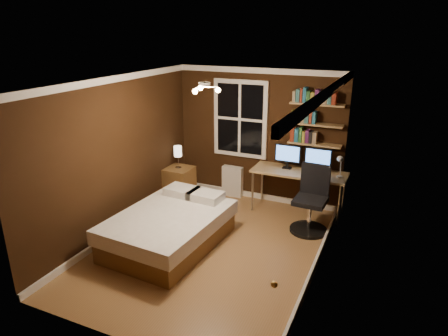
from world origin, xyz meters
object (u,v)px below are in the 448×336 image
at_px(monitor_right, 318,160).
at_px(bedside_lamp, 178,157).
at_px(desk, 299,175).
at_px(bed, 170,228).
at_px(office_chair, 311,206).
at_px(monitor_left, 288,156).
at_px(radiator, 232,181).
at_px(nightstand, 179,183).
at_px(desk_lamp, 340,166).

bearing_deg(monitor_right, bedside_lamp, -170.95).
bearing_deg(bedside_lamp, desk, 8.17).
relative_size(bed, office_chair, 1.82).
relative_size(bedside_lamp, monitor_right, 0.93).
relative_size(bedside_lamp, monitor_left, 0.93).
bearing_deg(radiator, office_chair, -25.07).
bearing_deg(nightstand, desk, 9.81).
relative_size(bed, bedside_lamp, 4.62).
distance_m(bed, nightstand, 1.78).
height_order(radiator, monitor_left, monitor_left).
distance_m(monitor_left, monitor_right, 0.54).
height_order(monitor_left, office_chair, monitor_left).
bearing_deg(radiator, monitor_right, -4.69).
bearing_deg(monitor_right, bed, -131.65).
relative_size(nightstand, bedside_lamp, 1.44).
xyz_separation_m(monitor_left, desk_lamp, (0.94, -0.16, -0.00)).
xyz_separation_m(bedside_lamp, monitor_right, (2.55, 0.41, 0.16)).
height_order(bed, monitor_left, monitor_left).
relative_size(desk, office_chair, 1.49).
height_order(desk, office_chair, office_chair).
xyz_separation_m(bed, bedside_lamp, (-0.77, 1.60, 0.57)).
xyz_separation_m(desk_lamp, office_chair, (-0.33, -0.50, -0.57)).
bearing_deg(office_chair, nightstand, 177.26).
distance_m(bedside_lamp, radiator, 1.18).
distance_m(nightstand, desk_lamp, 3.04).
xyz_separation_m(bedside_lamp, monitor_left, (2.02, 0.41, 0.16)).
bearing_deg(monitor_left, desk_lamp, -9.98).
bearing_deg(radiator, desk, -9.10).
relative_size(nightstand, desk_lamp, 1.43).
bearing_deg(bed, office_chair, 39.77).
bearing_deg(monitor_right, monitor_left, 180.00).
xyz_separation_m(desk, desk_lamp, (0.69, -0.08, 0.28)).
bearing_deg(nightstand, desk_lamp, 6.32).
distance_m(nightstand, monitor_left, 2.17).
xyz_separation_m(bed, monitor_left, (1.25, 2.01, 0.72)).
relative_size(bedside_lamp, office_chair, 0.39).
height_order(nightstand, bedside_lamp, bedside_lamp).
xyz_separation_m(nightstand, desk, (2.26, 0.32, 0.41)).
distance_m(radiator, desk_lamp, 2.19).
bearing_deg(desk, radiator, 170.90).
distance_m(monitor_right, desk_lamp, 0.43).
height_order(monitor_right, office_chair, monitor_right).
distance_m(monitor_left, desk_lamp, 0.95).
bearing_deg(nightstand, bed, -62.80).
bearing_deg(radiator, monitor_left, -6.92).
relative_size(nightstand, monitor_right, 1.34).
xyz_separation_m(bedside_lamp, radiator, (0.90, 0.54, -0.54)).
bearing_deg(desk, monitor_right, 15.68).
bearing_deg(bed, radiator, 90.37).
height_order(radiator, monitor_right, monitor_right).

